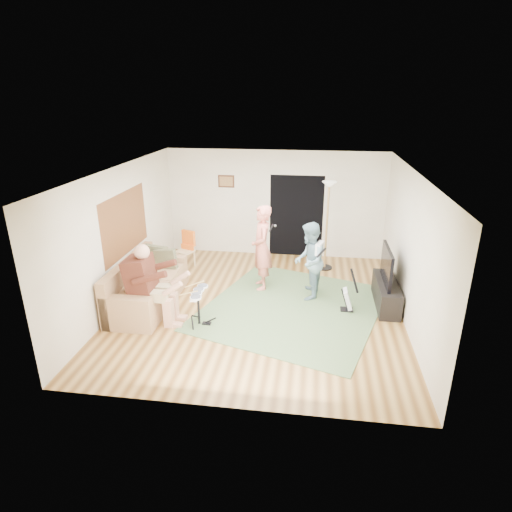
{
  "coord_description": "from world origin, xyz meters",
  "views": [
    {
      "loc": [
        1.0,
        -7.58,
        3.99
      ],
      "look_at": [
        -0.11,
        0.3,
        0.95
      ],
      "focal_mm": 30.0,
      "sensor_mm": 36.0,
      "label": 1
    }
  ],
  "objects": [
    {
      "name": "floor",
      "position": [
        0.0,
        0.0,
        0.0
      ],
      "size": [
        6.0,
        6.0,
        0.0
      ],
      "primitive_type": "plane",
      "color": "brown",
      "rests_on": "ground"
    },
    {
      "name": "walls",
      "position": [
        0.0,
        0.0,
        1.35
      ],
      "size": [
        5.5,
        6.0,
        2.7
      ],
      "primitive_type": null,
      "color": "silver",
      "rests_on": "floor"
    },
    {
      "name": "ceiling",
      "position": [
        0.0,
        0.0,
        2.7
      ],
      "size": [
        6.0,
        6.0,
        0.0
      ],
      "primitive_type": "plane",
      "rotation": [
        3.14,
        0.0,
        0.0
      ],
      "color": "white",
      "rests_on": "walls"
    },
    {
      "name": "window_blinds",
      "position": [
        -2.74,
        0.2,
        1.55
      ],
      "size": [
        0.0,
        2.05,
        2.05
      ],
      "primitive_type": "plane",
      "rotation": [
        1.57,
        0.0,
        1.57
      ],
      "color": "brown",
      "rests_on": "walls"
    },
    {
      "name": "doorway",
      "position": [
        0.55,
        2.99,
        1.05
      ],
      "size": [
        2.1,
        0.0,
        2.1
      ],
      "primitive_type": "plane",
      "rotation": [
        1.57,
        0.0,
        0.0
      ],
      "color": "black",
      "rests_on": "walls"
    },
    {
      "name": "picture_frame",
      "position": [
        -1.25,
        2.99,
        1.9
      ],
      "size": [
        0.42,
        0.03,
        0.32
      ],
      "primitive_type": "cube",
      "color": "#3F2314",
      "rests_on": "walls"
    },
    {
      "name": "area_rug",
      "position": [
        0.66,
        0.0,
        0.01
      ],
      "size": [
        4.1,
        4.3,
        0.02
      ],
      "primitive_type": "cube",
      "rotation": [
        0.0,
        0.0,
        -0.31
      ],
      "color": "#4C673F",
      "rests_on": "floor"
    },
    {
      "name": "sofa",
      "position": [
        -2.3,
        -0.22,
        0.31
      ],
      "size": [
        0.94,
        2.29,
        0.93
      ],
      "color": "#A47B52",
      "rests_on": "floor"
    },
    {
      "name": "drummer",
      "position": [
        -1.85,
        -0.87,
        0.59
      ],
      "size": [
        0.98,
        0.55,
        1.51
      ],
      "color": "#4B2015",
      "rests_on": "sofa"
    },
    {
      "name": "drum_kit",
      "position": [
        -1.0,
        -0.87,
        0.3
      ],
      "size": [
        0.38,
        0.67,
        0.69
      ],
      "color": "black",
      "rests_on": "floor"
    },
    {
      "name": "singer",
      "position": [
        -0.07,
        0.88,
        0.92
      ],
      "size": [
        0.59,
        0.76,
        1.84
      ],
      "primitive_type": "imported",
      "rotation": [
        0.0,
        0.0,
        -1.32
      ],
      "color": "#D56D5C",
      "rests_on": "floor"
    },
    {
      "name": "microphone",
      "position": [
        0.13,
        0.88,
        1.37
      ],
      "size": [
        0.06,
        0.06,
        0.24
      ],
      "primitive_type": null,
      "color": "black",
      "rests_on": "singer"
    },
    {
      "name": "guitarist",
      "position": [
        0.94,
        0.55,
        0.8
      ],
      "size": [
        0.65,
        0.81,
        1.6
      ],
      "primitive_type": "imported",
      "rotation": [
        0.0,
        0.0,
        -1.63
      ],
      "color": "#6D919F",
      "rests_on": "floor"
    },
    {
      "name": "guitar_held",
      "position": [
        1.14,
        0.55,
        1.09
      ],
      "size": [
        0.3,
        0.61,
        0.26
      ],
      "primitive_type": null,
      "rotation": [
        0.0,
        0.0,
        -0.31
      ],
      "color": "white",
      "rests_on": "guitarist"
    },
    {
      "name": "guitar_spare",
      "position": [
        1.73,
        0.04,
        0.26
      ],
      "size": [
        0.32,
        0.29,
        0.89
      ],
      "color": "black",
      "rests_on": "floor"
    },
    {
      "name": "torchiere_lamp",
      "position": [
        1.31,
        2.19,
        1.45
      ],
      "size": [
        0.38,
        0.38,
        2.12
      ],
      "color": "black",
      "rests_on": "floor"
    },
    {
      "name": "dining_chair",
      "position": [
        -2.06,
        1.82,
        0.32
      ],
      "size": [
        0.49,
        0.52,
        0.89
      ],
      "rotation": [
        0.0,
        0.0,
        -0.38
      ],
      "color": "beige",
      "rests_on": "floor"
    },
    {
      "name": "tv_cabinet",
      "position": [
        2.5,
        0.4,
        0.25
      ],
      "size": [
        0.4,
        1.4,
        0.5
      ],
      "primitive_type": "cube",
      "color": "black",
      "rests_on": "floor"
    },
    {
      "name": "television",
      "position": [
        2.45,
        0.4,
        0.85
      ],
      "size": [
        0.06,
        1.1,
        0.7
      ],
      "primitive_type": "cube",
      "color": "black",
      "rests_on": "tv_cabinet"
    }
  ]
}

